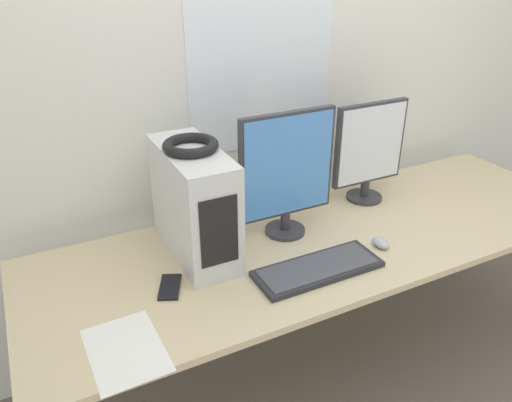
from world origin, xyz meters
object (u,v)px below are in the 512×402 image
at_px(pc_tower, 194,203).
at_px(mouse, 381,243).
at_px(monitor_right_near, 369,150).
at_px(headphones, 191,145).
at_px(monitor_main, 287,171).
at_px(cell_phone, 170,287).
at_px(keyboard, 318,269).

bearing_deg(pc_tower, mouse, -24.13).
bearing_deg(monitor_right_near, mouse, -119.12).
bearing_deg(pc_tower, headphones, 90.00).
distance_m(pc_tower, headphones, 0.23).
bearing_deg(monitor_main, cell_phone, -164.54).
relative_size(monitor_right_near, mouse, 5.69).
bearing_deg(cell_phone, headphones, 70.73).
bearing_deg(pc_tower, monitor_right_near, 4.89).
xyz_separation_m(monitor_right_near, keyboard, (-0.52, -0.40, -0.23)).
xyz_separation_m(monitor_main, cell_phone, (-0.55, -0.15, -0.27)).
bearing_deg(mouse, keyboard, -174.64).
relative_size(headphones, cell_phone, 1.25).
xyz_separation_m(pc_tower, cell_phone, (-0.17, -0.18, -0.21)).
bearing_deg(headphones, cell_phone, -133.40).
xyz_separation_m(monitor_right_near, cell_phone, (-1.04, -0.25, -0.24)).
height_order(monitor_right_near, mouse, monitor_right_near).
height_order(pc_tower, monitor_main, monitor_main).
bearing_deg(keyboard, mouse, 5.36).
distance_m(mouse, cell_phone, 0.84).
bearing_deg(cell_phone, monitor_main, 39.59).
height_order(monitor_main, keyboard, monitor_main).
bearing_deg(headphones, mouse, -24.19).
height_order(headphones, monitor_main, monitor_main).
bearing_deg(pc_tower, cell_phone, -133.53).
bearing_deg(headphones, monitor_main, -4.15).
xyz_separation_m(keyboard, cell_phone, (-0.52, 0.15, -0.01)).
distance_m(pc_tower, mouse, 0.75).
height_order(headphones, monitor_right_near, monitor_right_near).
xyz_separation_m(pc_tower, monitor_main, (0.38, -0.03, 0.06)).
distance_m(headphones, mouse, 0.84).
bearing_deg(keyboard, headphones, 136.72).
bearing_deg(monitor_right_near, monitor_main, -168.30).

